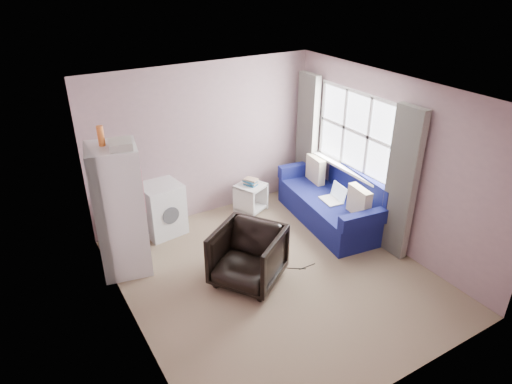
% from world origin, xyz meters
% --- Properties ---
extents(room, '(3.84, 4.24, 2.54)m').
position_xyz_m(room, '(0.02, 0.01, 1.25)').
color(room, '#897259').
rests_on(room, ground).
extents(armchair, '(1.11, 1.12, 0.85)m').
position_xyz_m(armchair, '(-0.37, 0.10, 0.43)').
color(armchair, black).
rests_on(armchair, ground).
extents(fridge, '(0.74, 0.73, 2.06)m').
position_xyz_m(fridge, '(-1.66, 1.20, 0.92)').
color(fridge, silver).
rests_on(fridge, ground).
extents(washing_machine, '(0.66, 0.66, 0.83)m').
position_xyz_m(washing_machine, '(-0.90, 1.86, 0.43)').
color(washing_machine, silver).
rests_on(washing_machine, ground).
extents(side_table, '(0.57, 0.57, 0.59)m').
position_xyz_m(side_table, '(0.63, 1.75, 0.28)').
color(side_table, silver).
rests_on(side_table, ground).
extents(sofa, '(1.18, 2.15, 0.92)m').
position_xyz_m(sofa, '(1.63, 0.76, 0.33)').
color(sofa, navy).
rests_on(sofa, ground).
extents(window_dressing, '(0.17, 2.62, 2.18)m').
position_xyz_m(window_dressing, '(1.78, 0.70, 1.11)').
color(window_dressing, white).
rests_on(window_dressing, ground).
extents(floor_cables, '(0.41, 0.16, 0.01)m').
position_xyz_m(floor_cables, '(0.41, -0.04, 0.01)').
color(floor_cables, black).
rests_on(floor_cables, ground).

